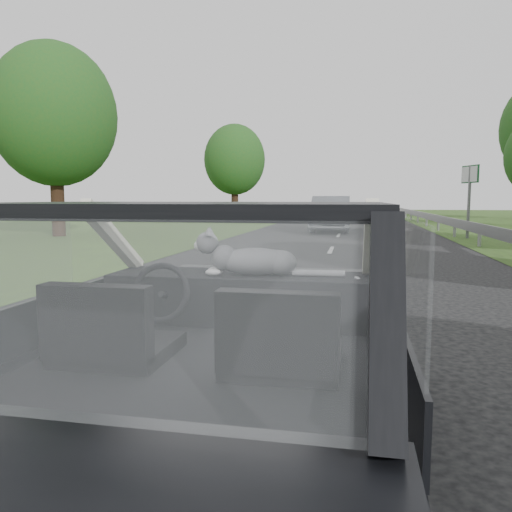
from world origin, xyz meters
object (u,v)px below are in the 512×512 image
at_px(subject_car, 211,346).
at_px(highway_sign, 469,202).
at_px(cat, 255,260).
at_px(other_car, 331,214).

distance_m(subject_car, highway_sign, 18.02).
distance_m(cat, highway_sign, 17.42).
bearing_deg(highway_sign, subject_car, -125.05).
bearing_deg(other_car, highway_sign, -34.22).
bearing_deg(cat, highway_sign, 67.07).
relative_size(subject_car, other_car, 0.82).
xyz_separation_m(cat, highway_sign, (4.65, 16.79, 0.25)).
bearing_deg(cat, subject_car, -108.19).
relative_size(subject_car, highway_sign, 1.48).
bearing_deg(highway_sign, cat, -125.20).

